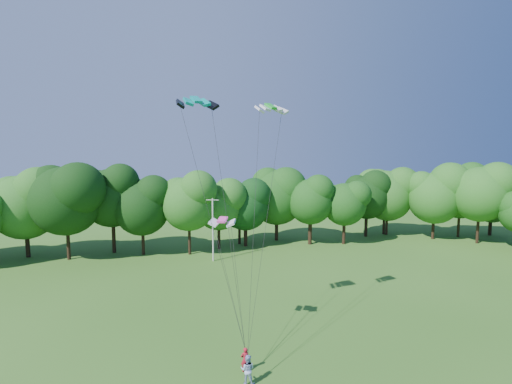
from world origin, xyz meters
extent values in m
cylinder|color=#B8B9AF|center=(1.14, 30.17, 3.96)|extent=(0.20, 0.20, 7.93)
cube|color=#B8B9AF|center=(1.14, 30.17, 7.73)|extent=(1.50, 0.68, 0.08)
imported|color=#B21728|center=(-0.65, 5.07, 0.79)|extent=(0.59, 0.40, 1.59)
imported|color=#A2B4E1|center=(-0.82, 3.72, 0.91)|extent=(1.09, 0.99, 1.82)
cube|color=#048F86|center=(-2.93, 10.04, 17.49)|extent=(3.00, 1.75, 0.65)
cube|color=green|center=(2.62, 10.47, 17.22)|extent=(2.64, 1.70, 0.56)
cube|color=#FF46B4|center=(-1.32, 9.06, 9.13)|extent=(2.06, 1.59, 0.34)
cylinder|color=black|center=(6.80, 36.54, 1.81)|extent=(0.40, 0.40, 3.63)
ellipsoid|color=#0E3410|center=(6.80, 36.54, 6.60)|extent=(7.26, 7.26, 7.92)
cylinder|color=#321B14|center=(30.73, 38.00, 2.11)|extent=(0.49, 0.49, 4.22)
ellipsoid|color=#25581B|center=(30.73, 38.00, 7.68)|extent=(8.45, 8.45, 9.22)
camera|label=1|loc=(-6.09, -18.29, 14.23)|focal=28.00mm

